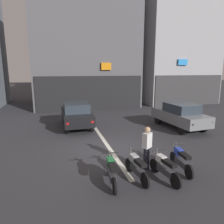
# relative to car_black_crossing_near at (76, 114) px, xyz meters

# --- Properties ---
(ground_plane) EXTENTS (120.00, 120.00, 0.00)m
(ground_plane) POSITION_rel_car_black_crossing_near_xyz_m (1.15, -4.37, -0.89)
(ground_plane) COLOR #333338
(lane_centre_line) EXTENTS (0.20, 18.00, 0.01)m
(lane_centre_line) POSITION_rel_car_black_crossing_near_xyz_m (1.15, 1.63, -0.88)
(lane_centre_line) COLOR silver
(lane_centre_line) RESTS_ON ground
(building_mid_block) EXTENTS (10.28, 9.17, 12.27)m
(building_mid_block) POSITION_rel_car_black_crossing_near_xyz_m (1.92, 9.93, 5.24)
(building_mid_block) COLOR #56565B
(building_mid_block) RESTS_ON ground
(building_far_right) EXTENTS (8.24, 9.19, 18.26)m
(building_far_right) POSITION_rel_car_black_crossing_near_xyz_m (12.41, 9.93, 8.23)
(building_far_right) COLOR #9E9EA3
(building_far_right) RESTS_ON ground
(car_black_crossing_near) EXTENTS (1.82, 4.13, 1.64)m
(car_black_crossing_near) POSITION_rel_car_black_crossing_near_xyz_m (0.00, 0.00, 0.00)
(car_black_crossing_near) COLOR black
(car_black_crossing_near) RESTS_ON ground
(car_grey_parked_kerbside) EXTENTS (2.06, 4.22, 1.64)m
(car_grey_parked_kerbside) POSITION_rel_car_black_crossing_near_xyz_m (6.47, -2.00, 0.00)
(car_grey_parked_kerbside) COLOR black
(car_grey_parked_kerbside) RESTS_ON ground
(motorcycle_green_row_leftmost) EXTENTS (0.55, 1.67, 0.98)m
(motorcycle_green_row_leftmost) POSITION_rel_car_black_crossing_near_xyz_m (0.43, -7.27, -0.43)
(motorcycle_green_row_leftmost) COLOR black
(motorcycle_green_row_leftmost) RESTS_ON ground
(motorcycle_silver_row_left_mid) EXTENTS (0.55, 1.67, 0.98)m
(motorcycle_silver_row_left_mid) POSITION_rel_car_black_crossing_near_xyz_m (1.34, -7.21, -0.43)
(motorcycle_silver_row_left_mid) COLOR black
(motorcycle_silver_row_left_mid) RESTS_ON ground
(motorcycle_white_row_centre) EXTENTS (0.55, 1.66, 0.98)m
(motorcycle_white_row_centre) POSITION_rel_car_black_crossing_near_xyz_m (2.25, -7.50, -0.43)
(motorcycle_white_row_centre) COLOR black
(motorcycle_white_row_centre) RESTS_ON ground
(motorcycle_blue_row_right_mid) EXTENTS (0.55, 1.67, 0.98)m
(motorcycle_blue_row_right_mid) POSITION_rel_car_black_crossing_near_xyz_m (3.16, -7.11, -0.43)
(motorcycle_blue_row_right_mid) COLOR black
(motorcycle_blue_row_right_mid) RESTS_ON ground
(person_by_motorcycles) EXTENTS (0.42, 0.38, 1.67)m
(person_by_motorcycles) POSITION_rel_car_black_crossing_near_xyz_m (2.00, -6.60, -0.03)
(person_by_motorcycles) COLOR #23232D
(person_by_motorcycles) RESTS_ON ground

